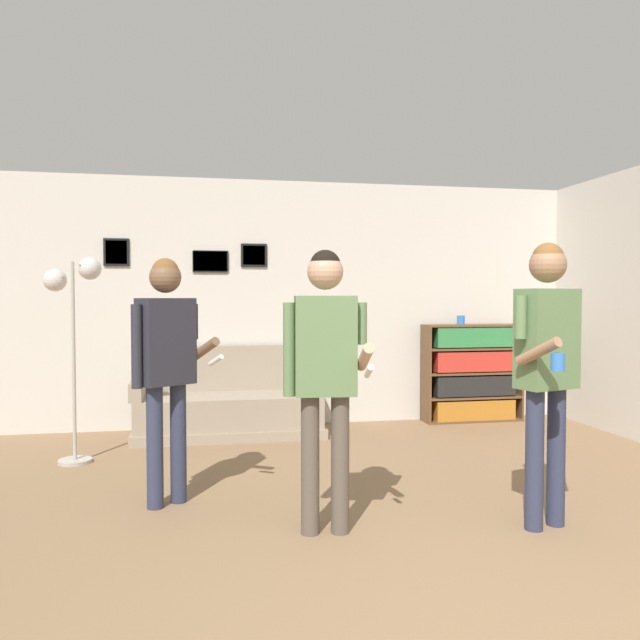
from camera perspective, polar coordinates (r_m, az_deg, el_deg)
wall_back at (r=6.98m, az=-1.17°, el=1.56°), size 8.44×0.08×2.70m
couch at (r=6.56m, az=-8.32°, el=-7.78°), size 1.91×0.80×0.90m
bookshelf at (r=7.37m, az=13.75°, el=-4.72°), size 1.14×0.30×1.11m
floor_lamp at (r=5.68m, az=-21.65°, el=1.20°), size 0.47×0.28×1.76m
person_player_foreground_left at (r=4.34m, az=-13.89°, el=-3.03°), size 0.60×0.37×1.68m
person_player_foreground_center at (r=3.70m, az=0.48°, el=-3.65°), size 0.50×0.48×1.69m
person_watcher_holding_cup at (r=4.04m, az=20.05°, el=-2.76°), size 0.48×0.52×1.74m
drinking_cup at (r=7.27m, az=12.75°, el=0.00°), size 0.09×0.09×0.10m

